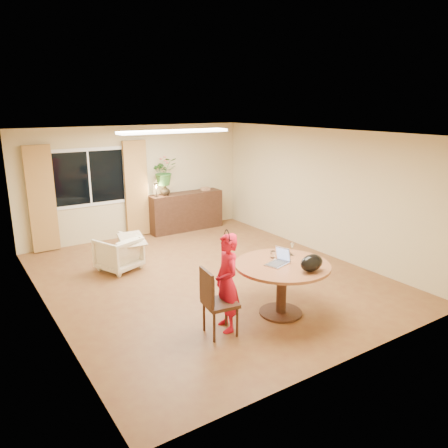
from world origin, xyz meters
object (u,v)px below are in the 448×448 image
Objects in this scene: dining_chair at (220,301)px; armchair at (119,253)px; dining_table at (282,275)px; child at (227,283)px; sideboard at (186,211)px.

armchair is at bearing 103.21° from dining_chair.
armchair is (-1.40, 3.09, -0.31)m from dining_table.
child is 1.95× the size of armchair.
child is 0.74× the size of sideboard.
child is (0.16, 0.07, 0.21)m from dining_chair.
dining_chair is at bearing -52.28° from child.
dining_table is 3.41m from armchair.
child reaches higher than dining_chair.
sideboard is at bearing 74.17° from dining_chair.
dining_chair reaches higher than dining_table.
dining_chair is 0.69× the size of child.
armchair is 2.97m from sideboard.
sideboard is (0.99, 4.84, -0.16)m from dining_table.
dining_chair is 1.35× the size of armchair.
sideboard is (1.93, 4.77, -0.22)m from child.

